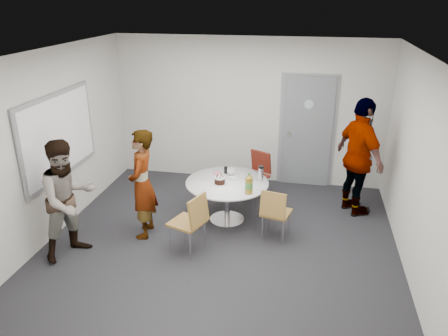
% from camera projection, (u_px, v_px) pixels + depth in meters
% --- Properties ---
extents(floor, '(5.00, 5.00, 0.00)m').
position_uv_depth(floor, '(220.00, 245.00, 6.31)').
color(floor, '#232327').
rests_on(floor, ground).
extents(ceiling, '(5.00, 5.00, 0.00)m').
position_uv_depth(ceiling, '(220.00, 54.00, 5.30)').
color(ceiling, silver).
rests_on(ceiling, wall_back).
extents(wall_back, '(5.00, 0.00, 5.00)m').
position_uv_depth(wall_back, '(248.00, 111.00, 8.08)').
color(wall_back, beige).
rests_on(wall_back, floor).
extents(wall_left, '(0.00, 5.00, 5.00)m').
position_uv_depth(wall_left, '(50.00, 146.00, 6.26)').
color(wall_left, beige).
rests_on(wall_left, floor).
extents(wall_right, '(0.00, 5.00, 5.00)m').
position_uv_depth(wall_right, '(419.00, 172.00, 5.35)').
color(wall_right, beige).
rests_on(wall_right, floor).
extents(wall_front, '(5.00, 0.00, 5.00)m').
position_uv_depth(wall_front, '(157.00, 265.00, 3.53)').
color(wall_front, beige).
rests_on(wall_front, floor).
extents(door, '(1.02, 0.17, 2.12)m').
position_uv_depth(door, '(307.00, 132.00, 7.98)').
color(door, slate).
rests_on(door, wall_back).
extents(whiteboard, '(0.04, 1.90, 1.25)m').
position_uv_depth(whiteboard, '(59.00, 135.00, 6.40)').
color(whiteboard, gray).
rests_on(whiteboard, wall_left).
extents(table, '(1.29, 1.29, 1.00)m').
position_uv_depth(table, '(229.00, 187.00, 6.77)').
color(table, white).
rests_on(table, floor).
extents(chair_near_left, '(0.57, 0.54, 0.89)m').
position_uv_depth(chair_near_left, '(192.00, 219.00, 5.94)').
color(chair_near_left, brown).
rests_on(chair_near_left, floor).
extents(chair_near_right, '(0.47, 0.50, 0.82)m').
position_uv_depth(chair_near_right, '(275.00, 210.00, 6.26)').
color(chair_near_right, brown).
rests_on(chair_near_right, floor).
extents(chair_far, '(0.57, 0.58, 0.86)m').
position_uv_depth(chair_far, '(257.00, 171.00, 7.55)').
color(chair_far, '#5C1C12').
rests_on(chair_far, floor).
extents(person_main, '(0.47, 0.65, 1.64)m').
position_uv_depth(person_main, '(142.00, 184.00, 6.31)').
color(person_main, '#A5C6EA').
rests_on(person_main, floor).
extents(person_left, '(0.96, 1.02, 1.67)m').
position_uv_depth(person_left, '(68.00, 199.00, 5.82)').
color(person_left, white).
rests_on(person_left, floor).
extents(person_right, '(0.96, 1.21, 1.93)m').
position_uv_depth(person_right, '(359.00, 158.00, 6.92)').
color(person_right, black).
rests_on(person_right, floor).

